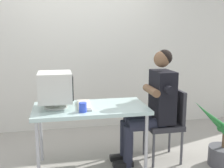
{
  "coord_description": "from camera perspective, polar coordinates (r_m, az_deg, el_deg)",
  "views": [
    {
      "loc": [
        -0.34,
        -2.9,
        1.54
      ],
      "look_at": [
        0.25,
        0.0,
        0.98
      ],
      "focal_mm": 42.76,
      "sensor_mm": 36.0,
      "label": 1
    }
  ],
  "objects": [
    {
      "name": "ground_plane",
      "position": [
        3.3,
        -4.41,
        -17.1
      ],
      "size": [
        12.0,
        12.0,
        0.0
      ],
      "primitive_type": "plane",
      "color": "#9E998E"
    },
    {
      "name": "wall_back",
      "position": [
        4.34,
        -3.04,
        10.23
      ],
      "size": [
        8.0,
        0.1,
        3.0
      ],
      "primitive_type": "cube",
      "color": "silver",
      "rests_on": "ground_plane"
    },
    {
      "name": "desk",
      "position": [
        3.04,
        -4.59,
        -5.82
      ],
      "size": [
        1.27,
        0.67,
        0.73
      ],
      "color": "#B7B7BC",
      "rests_on": "ground_plane"
    },
    {
      "name": "crt_monitor",
      "position": [
        2.98,
        -12.0,
        -0.72
      ],
      "size": [
        0.37,
        0.37,
        0.4
      ],
      "color": "silver",
      "rests_on": "desk"
    },
    {
      "name": "keyboard",
      "position": [
        3.04,
        -5.98,
        -4.49
      ],
      "size": [
        0.17,
        0.45,
        0.03
      ],
      "color": "silver",
      "rests_on": "desk"
    },
    {
      "name": "office_chair",
      "position": [
        3.34,
        11.83,
        -7.56
      ],
      "size": [
        0.41,
        0.41,
        0.87
      ],
      "color": "#4C4C51",
      "rests_on": "ground_plane"
    },
    {
      "name": "person_seated",
      "position": [
        3.2,
        8.84,
        -4.02
      ],
      "size": [
        0.73,
        0.57,
        1.36
      ],
      "color": "black",
      "rests_on": "ground_plane"
    },
    {
      "name": "desk_mug",
      "position": [
        2.82,
        -6.26,
        -4.95
      ],
      "size": [
        0.08,
        0.09,
        0.1
      ],
      "color": "blue",
      "rests_on": "desk"
    }
  ]
}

